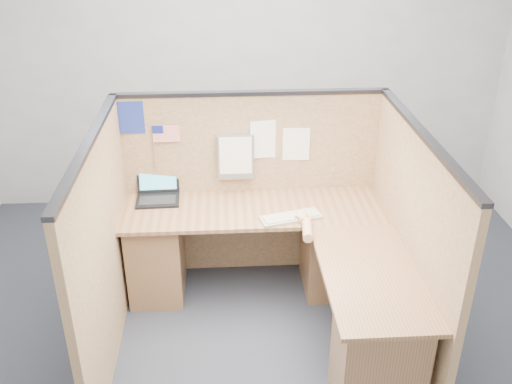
{
  "coord_description": "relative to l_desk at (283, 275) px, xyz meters",
  "views": [
    {
      "loc": [
        -0.22,
        -3.04,
        2.78
      ],
      "look_at": [
        0.01,
        0.5,
        0.95
      ],
      "focal_mm": 40.0,
      "sensor_mm": 36.0,
      "label": 1
    }
  ],
  "objects": [
    {
      "name": "wall_back",
      "position": [
        -0.18,
        1.96,
        1.01
      ],
      "size": [
        5.0,
        0.0,
        5.0
      ],
      "primitive_type": "plane",
      "rotation": [
        1.57,
        0.0,
        0.0
      ],
      "color": "#9C9EA1",
      "rests_on": "floor"
    },
    {
      "name": "paper_right",
      "position": [
        0.16,
        0.68,
        0.72
      ],
      "size": [
        0.21,
        0.02,
        0.26
      ],
      "primitive_type": "cube",
      "rotation": [
        0.0,
        0.0,
        -0.06
      ],
      "color": "white",
      "rests_on": "cubicle_partitions"
    },
    {
      "name": "keyboard",
      "position": [
        0.07,
        0.21,
        0.35
      ],
      "size": [
        0.47,
        0.26,
        0.03
      ],
      "rotation": [
        0.0,
        0.0,
        0.26
      ],
      "color": "#A0907C",
      "rests_on": "l_desk"
    },
    {
      "name": "paper_left",
      "position": [
        -0.07,
        0.68,
        0.77
      ],
      "size": [
        0.24,
        0.03,
        0.3
      ],
      "primitive_type": "cube",
      "rotation": [
        0.0,
        0.0,
        0.11
      ],
      "color": "white",
      "rests_on": "cubicle_partitions"
    },
    {
      "name": "laptop",
      "position": [
        -0.91,
        0.61,
        0.39
      ],
      "size": [
        0.33,
        0.32,
        0.23
      ],
      "rotation": [
        0.0,
        0.0,
        0.03
      ],
      "color": "black",
      "rests_on": "l_desk"
    },
    {
      "name": "american_flag",
      "position": [
        -0.84,
        0.67,
        0.82
      ],
      "size": [
        0.21,
        0.01,
        0.35
      ],
      "color": "olive",
      "rests_on": "cubicle_partitions"
    },
    {
      "name": "blue_poster",
      "position": [
        -1.06,
        0.68,
        0.96
      ],
      "size": [
        0.19,
        0.01,
        0.25
      ],
      "primitive_type": "cube",
      "rotation": [
        0.0,
        0.0,
        0.03
      ],
      "color": "navy",
      "rests_on": "cubicle_partitions"
    },
    {
      "name": "file_holder",
      "position": [
        -0.31,
        0.66,
        0.64
      ],
      "size": [
        0.28,
        0.05,
        0.36
      ],
      "color": "slate",
      "rests_on": "cubicle_partitions"
    },
    {
      "name": "mouse",
      "position": [
        0.15,
        0.19,
        0.36
      ],
      "size": [
        0.11,
        0.08,
        0.04
      ],
      "primitive_type": "ellipsoid",
      "rotation": [
        0.0,
        0.0,
        -0.23
      ],
      "color": "silver",
      "rests_on": "l_desk"
    },
    {
      "name": "floor",
      "position": [
        -0.18,
        -0.29,
        -0.39
      ],
      "size": [
        5.0,
        5.0,
        0.0
      ],
      "primitive_type": "plane",
      "color": "#222630",
      "rests_on": "ground"
    },
    {
      "name": "l_desk",
      "position": [
        0.0,
        0.0,
        0.0
      ],
      "size": [
        1.95,
        1.75,
        0.73
      ],
      "color": "brown",
      "rests_on": "floor"
    },
    {
      "name": "hand_forearm",
      "position": [
        0.16,
        0.06,
        0.37
      ],
      "size": [
        0.1,
        0.36,
        0.08
      ],
      "color": "tan",
      "rests_on": "l_desk"
    },
    {
      "name": "cubicle_partitions",
      "position": [
        -0.18,
        0.14,
        0.38
      ],
      "size": [
        2.06,
        1.83,
        1.53
      ],
      "color": "brown",
      "rests_on": "floor"
    }
  ]
}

